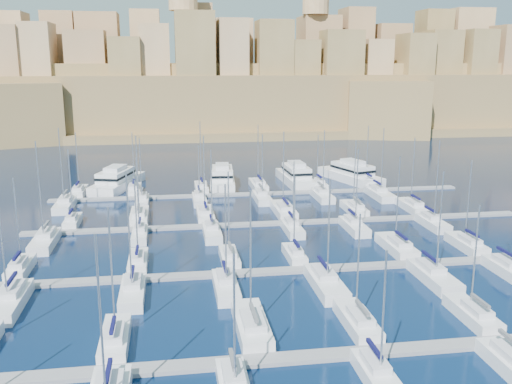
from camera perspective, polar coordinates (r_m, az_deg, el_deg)
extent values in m
plane|color=black|center=(86.59, 3.90, -5.05)|extent=(600.00, 600.00, 0.00)
cube|color=slate|center=(56.39, 11.64, -15.38)|extent=(84.00, 2.00, 0.40)
cube|color=slate|center=(75.52, 5.88, -7.67)|extent=(84.00, 2.00, 0.40)
cube|color=slate|center=(95.89, 2.61, -3.12)|extent=(84.00, 2.00, 0.40)
cube|color=slate|center=(116.85, 0.52, -0.17)|extent=(84.00, 2.00, 0.40)
cube|color=silver|center=(58.22, -13.89, -14.19)|extent=(2.59, 8.65, 1.63)
cube|color=silver|center=(56.93, -14.03, -13.54)|extent=(1.82, 3.89, 0.70)
cylinder|color=#9EA0A8|center=(55.85, -14.24, -7.61)|extent=(0.18, 0.18, 12.28)
cube|color=#0C0C3A|center=(56.09, -14.13, -12.77)|extent=(0.35, 3.46, 0.35)
cube|color=silver|center=(59.09, -0.46, -13.32)|extent=(3.06, 10.21, 1.71)
cube|color=silver|center=(57.65, -0.32, -12.69)|extent=(2.14, 4.60, 0.70)
cylinder|color=#9EA0A8|center=(56.67, -0.55, -6.33)|extent=(0.18, 0.18, 13.16)
cube|color=#595B60|center=(56.75, -0.24, -11.95)|extent=(0.35, 4.08, 0.35)
cube|color=silver|center=(60.89, 10.08, -12.73)|extent=(2.68, 8.93, 1.65)
cube|color=silver|center=(59.63, 10.40, -12.07)|extent=(1.87, 4.02, 0.70)
cylinder|color=#9EA0A8|center=(58.91, 10.18, -7.16)|extent=(0.18, 0.18, 10.62)
cube|color=#595B60|center=(58.82, 10.59, -11.32)|extent=(0.35, 3.57, 0.35)
cube|color=silver|center=(65.62, 20.79, -11.47)|extent=(2.55, 8.52, 1.63)
cube|color=silver|center=(64.49, 21.25, -10.82)|extent=(1.79, 3.83, 0.70)
cylinder|color=#9EA0A8|center=(63.69, 21.06, -6.08)|extent=(0.18, 0.18, 11.12)
cube|color=#595B60|center=(63.75, 21.52, -10.10)|extent=(0.35, 3.41, 0.35)
cylinder|color=#9EA0A8|center=(44.11, -15.26, -12.43)|extent=(0.18, 0.18, 13.43)
cube|color=#0C0C3A|center=(48.37, -14.59, -17.09)|extent=(0.35, 4.15, 0.35)
cube|color=silver|center=(49.16, -2.29, -17.68)|extent=(1.72, 3.69, 0.70)
cylinder|color=#9EA0A8|center=(45.61, -2.18, -12.78)|extent=(0.18, 0.18, 11.19)
cube|color=#595B60|center=(48.99, -2.36, -16.38)|extent=(0.35, 3.28, 0.35)
cube|color=silver|center=(51.71, 12.10, -17.81)|extent=(2.41, 8.03, 1.60)
cube|color=silver|center=(51.79, 11.84, -16.28)|extent=(1.69, 3.61, 0.70)
cylinder|color=#9EA0A8|center=(48.53, 12.62, -11.74)|extent=(0.18, 0.18, 10.78)
cube|color=#0C0C3A|center=(51.62, 11.74, -15.05)|extent=(0.35, 3.21, 0.35)
cube|color=#595B60|center=(56.44, 24.22, -13.35)|extent=(0.35, 3.84, 0.35)
cube|color=silver|center=(80.36, -22.47, -7.11)|extent=(2.42, 8.05, 1.60)
cube|color=silver|center=(79.25, -22.67, -6.52)|extent=(1.69, 3.62, 0.70)
cylinder|color=#9EA0A8|center=(78.88, -22.80, -2.64)|extent=(0.18, 0.18, 11.17)
cube|color=#0C0C3A|center=(78.56, -22.81, -5.90)|extent=(0.35, 3.22, 0.35)
cube|color=silver|center=(78.11, -11.70, -6.94)|extent=(2.45, 8.17, 1.61)
cube|color=silver|center=(76.96, -11.77, -6.33)|extent=(1.72, 3.68, 0.70)
cylinder|color=#9EA0A8|center=(76.71, -11.88, -2.63)|extent=(0.18, 0.18, 10.35)
cube|color=#0C0C3A|center=(76.24, -11.82, -5.69)|extent=(0.35, 3.27, 0.35)
cube|color=silver|center=(78.12, -2.68, -6.68)|extent=(2.32, 7.72, 1.59)
cube|color=silver|center=(77.01, -2.63, -6.07)|extent=(1.62, 3.47, 0.70)
cylinder|color=#9EA0A8|center=(76.58, -2.76, -2.07)|extent=(0.18, 0.18, 11.20)
cube|color=#595B60|center=(76.31, -2.60, -5.41)|extent=(0.35, 3.09, 0.35)
cube|color=silver|center=(79.33, 3.86, -6.39)|extent=(2.21, 7.38, 1.57)
cube|color=silver|center=(78.28, 3.99, -5.78)|extent=(1.55, 3.32, 0.70)
cylinder|color=#9EA0A8|center=(77.91, 3.87, -2.17)|extent=(0.18, 0.18, 10.33)
cube|color=#0C0C3A|center=(77.61, 4.06, -5.13)|extent=(0.35, 2.95, 0.35)
cube|color=silver|center=(84.95, 13.86, -5.38)|extent=(2.98, 9.93, 1.70)
cube|color=silver|center=(83.72, 14.16, -4.81)|extent=(2.09, 4.47, 0.70)
cylinder|color=#9EA0A8|center=(83.51, 13.99, -0.71)|extent=(0.18, 0.18, 12.30)
cube|color=#0C0C3A|center=(82.97, 14.33, -4.22)|extent=(0.35, 3.97, 0.35)
cube|color=silver|center=(88.95, 20.28, -5.01)|extent=(2.64, 8.81, 1.64)
cube|color=silver|center=(87.88, 20.62, -4.45)|extent=(1.85, 3.96, 0.70)
cylinder|color=#9EA0A8|center=(87.60, 20.48, -0.79)|extent=(0.18, 0.18, 11.63)
cube|color=#0C0C3A|center=(87.22, 20.81, -3.87)|extent=(0.35, 3.52, 0.35)
cube|color=silver|center=(69.86, -23.42, -10.16)|extent=(3.10, 10.34, 1.72)
cube|color=silver|center=(70.35, -23.30, -8.93)|extent=(2.17, 4.65, 0.70)
cylinder|color=#9EA0A8|center=(67.02, -24.08, -4.61)|extent=(0.18, 0.18, 12.75)
cube|color=#0C0C3A|center=(70.45, -23.28, -7.98)|extent=(0.35, 4.14, 0.35)
cube|color=silver|center=(68.20, -12.24, -9.93)|extent=(2.73, 9.11, 1.66)
cube|color=silver|center=(68.60, -12.24, -8.73)|extent=(1.91, 4.10, 0.70)
cylinder|color=#9EA0A8|center=(65.23, -12.58, -3.94)|extent=(0.18, 0.18, 13.50)
cube|color=#0C0C3A|center=(68.65, -12.26, -7.78)|extent=(0.35, 3.64, 0.35)
cube|color=silver|center=(68.35, -3.02, -9.59)|extent=(2.69, 8.98, 1.65)
cube|color=silver|center=(68.74, -3.10, -8.40)|extent=(1.89, 4.04, 0.70)
cylinder|color=#9EA0A8|center=(65.63, -3.05, -4.28)|extent=(0.18, 0.18, 11.89)
cube|color=#0C0C3A|center=(68.79, -3.15, -7.46)|extent=(0.35, 3.59, 0.35)
cube|color=silver|center=(69.76, 7.00, -9.17)|extent=(3.13, 10.42, 1.72)
cube|color=silver|center=(70.25, 6.80, -7.94)|extent=(2.19, 4.69, 0.70)
cylinder|color=#9EA0A8|center=(66.98, 7.29, -3.81)|extent=(0.18, 0.18, 12.19)
cube|color=#0C0C3A|center=(70.35, 6.71, -6.99)|extent=(0.35, 4.17, 0.35)
cube|color=silver|center=(74.66, 17.36, -8.18)|extent=(3.03, 10.10, 1.71)
cube|color=silver|center=(75.09, 17.08, -7.06)|extent=(2.12, 4.55, 0.70)
cylinder|color=#9EA0A8|center=(72.02, 17.91, -2.97)|extent=(0.18, 0.18, 12.66)
cube|color=#0C0C3A|center=(75.18, 16.97, -6.18)|extent=(0.35, 4.04, 0.35)
cube|color=silver|center=(79.96, 24.10, -7.34)|extent=(2.84, 9.45, 1.67)
cube|color=silver|center=(80.32, 23.82, -6.32)|extent=(1.98, 4.25, 0.70)
cube|color=#0C0C3A|center=(80.38, 23.71, -5.51)|extent=(0.35, 3.78, 0.35)
cube|color=silver|center=(100.03, -17.86, -2.89)|extent=(2.25, 7.51, 1.58)
cube|color=silver|center=(99.02, -17.97, -2.38)|extent=(1.58, 3.38, 0.70)
cylinder|color=#9EA0A8|center=(98.88, -18.08, 0.81)|extent=(0.18, 0.18, 11.50)
cube|color=#0C0C3A|center=(98.40, -18.04, -1.84)|extent=(0.35, 3.00, 0.35)
cube|color=silver|center=(99.95, -11.59, -2.50)|extent=(2.97, 9.91, 1.70)
cube|color=silver|center=(98.69, -11.65, -1.98)|extent=(2.08, 4.46, 0.70)
cylinder|color=#9EA0A8|center=(98.75, -11.77, 1.75)|extent=(0.18, 0.18, 13.21)
cube|color=#595B60|center=(97.95, -11.69, -1.46)|extent=(0.35, 3.96, 0.35)
cube|color=silver|center=(99.68, -5.11, -2.33)|extent=(2.80, 9.33, 1.67)
cube|color=silver|center=(98.47, -5.09, -1.81)|extent=(1.96, 4.20, 0.70)
cylinder|color=#9EA0A8|center=(98.47, -5.21, 1.85)|extent=(0.18, 0.18, 12.99)
cube|color=#0C0C3A|center=(97.76, -5.08, -1.28)|extent=(0.35, 3.73, 0.35)
cube|color=silver|center=(102.04, 2.78, -1.92)|extent=(3.18, 10.60, 1.73)
cube|color=silver|center=(100.73, 2.90, -1.40)|extent=(2.23, 4.77, 0.70)
cylinder|color=#9EA0A8|center=(100.89, 2.76, 2.30)|extent=(0.18, 0.18, 13.34)
cube|color=#0C0C3A|center=(99.97, 2.97, -0.89)|extent=(0.35, 4.24, 0.35)
cube|color=silver|center=(104.60, 9.78, -1.75)|extent=(2.73, 9.10, 1.65)
cube|color=silver|center=(103.47, 9.96, -1.24)|extent=(1.91, 4.09, 0.70)
cylinder|color=#9EA0A8|center=(103.55, 9.85, 1.91)|extent=(0.18, 0.18, 11.75)
cube|color=#595B60|center=(102.81, 10.07, -0.73)|extent=(0.35, 3.64, 0.35)
cube|color=silver|center=(108.61, 15.31, -1.47)|extent=(2.78, 9.26, 1.66)
cube|color=silver|center=(107.51, 15.55, -0.98)|extent=(1.94, 4.17, 0.70)
cylinder|color=#9EA0A8|center=(107.59, 15.43, 2.10)|extent=(0.18, 0.18, 11.94)
cube|color=#0C0C3A|center=(106.87, 15.68, -0.50)|extent=(0.35, 3.70, 0.35)
cube|color=silver|center=(90.24, -20.36, -4.74)|extent=(3.04, 10.13, 1.71)
cube|color=silver|center=(90.85, -20.30, -3.82)|extent=(2.13, 4.56, 0.70)
cylinder|color=#9EA0A8|center=(87.77, -20.83, 0.15)|extent=(0.18, 0.18, 14.28)
cube|color=#595B60|center=(91.04, -20.29, -3.10)|extent=(0.35, 4.05, 0.35)
cube|color=silver|center=(89.61, -11.54, -4.34)|extent=(2.29, 7.63, 1.58)
cube|color=silver|center=(90.01, -11.55, -3.50)|extent=(1.60, 3.43, 0.70)
cylinder|color=#9EA0A8|center=(87.54, -11.75, -0.32)|extent=(0.18, 0.18, 11.50)
cube|color=#0C0C3A|center=(90.09, -11.57, -2.79)|extent=(0.35, 3.05, 0.35)
cube|color=silver|center=(89.14, -4.42, -4.18)|extent=(2.61, 8.72, 1.64)
cube|color=silver|center=(89.63, -4.47, -3.31)|extent=(1.83, 3.92, 0.70)
cylinder|color=#9EA0A8|center=(86.90, -4.47, 0.18)|extent=(0.18, 0.18, 12.47)
cube|color=#0C0C3A|center=(89.77, -4.50, -2.59)|extent=(0.35, 3.49, 0.35)
cube|color=silver|center=(91.16, 3.67, -3.79)|extent=(2.45, 8.18, 1.61)
cube|color=silver|center=(91.60, 3.57, -2.95)|extent=(1.72, 3.68, 0.70)
cylinder|color=#9EA0A8|center=(89.24, 3.78, -0.19)|extent=(0.18, 0.18, 10.32)
cube|color=#0C0C3A|center=(91.71, 3.52, -2.25)|extent=(0.35, 3.27, 0.35)
cube|color=silver|center=(93.43, 9.80, -3.53)|extent=(2.68, 8.93, 1.65)
cube|color=silver|center=(93.92, 9.66, -2.69)|extent=(1.87, 4.02, 0.70)
cylinder|color=#9EA0A8|center=(91.34, 10.05, 0.52)|extent=(0.18, 0.18, 12.05)
cube|color=#0C0C3A|center=(94.06, 9.60, -2.00)|extent=(0.35, 3.57, 0.35)
cube|color=silver|center=(98.46, 17.24, -3.08)|extent=(2.65, 8.84, 1.64)
cube|color=silver|center=(98.92, 17.06, -2.29)|extent=(1.86, 3.98, 0.70)
cylinder|color=#9EA0A8|center=(96.37, 17.64, 1.08)|extent=(0.18, 0.18, 13.13)
cube|color=#0C0C3A|center=(99.05, 17.00, -1.64)|extent=(0.35, 3.54, 0.35)
cube|color=silver|center=(122.04, -17.28, -0.04)|extent=(2.61, 8.72, 1.64)
cube|color=silver|center=(120.95, -17.37, 0.40)|extent=(1.83, 3.92, 0.70)
cylinder|color=#9EA0A8|center=(121.23, -17.45, 3.02)|extent=(0.18, 0.18, 11.48)
cube|color=#0C0C3A|center=(120.32, -17.44, 0.85)|extent=(0.35, 3.49, 0.35)
cube|color=silver|center=(120.94, -12.06, 0.15)|extent=(2.68, 8.95, 1.65)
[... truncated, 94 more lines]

